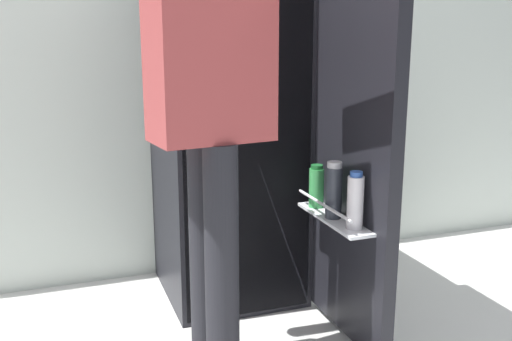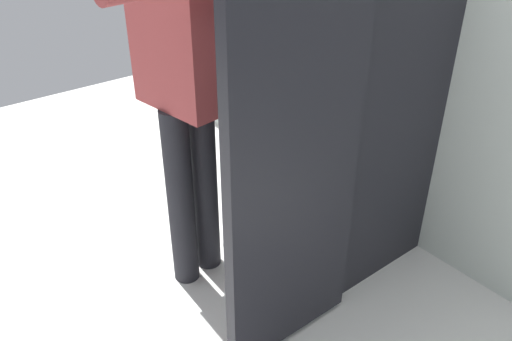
% 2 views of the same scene
% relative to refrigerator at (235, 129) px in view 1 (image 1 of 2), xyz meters
% --- Properties ---
extents(kitchen_wall, '(4.40, 0.10, 2.58)m').
position_rel_refrigerator_xyz_m(kitchen_wall, '(-0.03, 0.42, 0.48)').
color(kitchen_wall, beige).
rests_on(kitchen_wall, ground_plane).
extents(refrigerator, '(0.66, 1.22, 1.62)m').
position_rel_refrigerator_xyz_m(refrigerator, '(0.00, 0.00, 0.00)').
color(refrigerator, black).
rests_on(refrigerator, ground_plane).
extents(person, '(0.61, 0.69, 1.76)m').
position_rel_refrigerator_xyz_m(person, '(-0.28, -0.63, 0.26)').
color(person, black).
rests_on(person, ground_plane).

